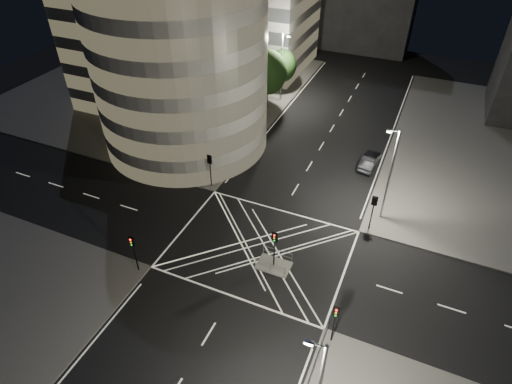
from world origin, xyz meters
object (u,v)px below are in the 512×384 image
at_px(street_lamp_left_near, 225,121).
at_px(street_lamp_right_far, 390,173).
at_px(traffic_signal_fl, 210,165).
at_px(street_lamp_left_far, 282,66).
at_px(traffic_signal_island, 275,243).
at_px(traffic_signal_fr, 373,207).
at_px(traffic_signal_nl, 133,247).
at_px(central_island, 274,266).
at_px(sedan, 370,161).
at_px(traffic_signal_nr, 335,317).

distance_m(street_lamp_left_near, street_lamp_right_far, 19.11).
bearing_deg(traffic_signal_fl, street_lamp_left_far, 91.57).
height_order(traffic_signal_island, street_lamp_left_far, street_lamp_left_far).
height_order(traffic_signal_fl, street_lamp_left_far, street_lamp_left_far).
distance_m(traffic_signal_fr, traffic_signal_island, 10.73).
bearing_deg(traffic_signal_island, traffic_signal_nl, -153.86).
height_order(street_lamp_left_near, street_lamp_right_far, same).
relative_size(central_island, street_lamp_right_far, 0.30).
bearing_deg(central_island, traffic_signal_island, 0.00).
distance_m(traffic_signal_nl, traffic_signal_fr, 22.24).
distance_m(central_island, street_lamp_left_near, 18.52).
bearing_deg(street_lamp_left_near, sedan, 20.06).
bearing_deg(traffic_signal_nl, traffic_signal_fl, 90.00).
height_order(traffic_signal_fl, traffic_signal_fr, same).
bearing_deg(sedan, central_island, 81.49).
relative_size(traffic_signal_fl, street_lamp_right_far, 0.40).
relative_size(traffic_signal_fl, traffic_signal_fr, 1.00).
bearing_deg(sedan, street_lamp_left_far, -32.81).
height_order(central_island, sedan, sedan).
bearing_deg(traffic_signal_nr, traffic_signal_island, 142.07).
height_order(traffic_signal_fl, street_lamp_left_near, street_lamp_left_near).
distance_m(traffic_signal_fl, street_lamp_left_near, 5.86).
relative_size(traffic_signal_nl, street_lamp_left_far, 0.40).
relative_size(traffic_signal_nl, traffic_signal_island, 1.00).
xyz_separation_m(central_island, street_lamp_right_far, (7.44, 10.50, 5.47)).
bearing_deg(traffic_signal_fr, central_island, -129.33).
distance_m(traffic_signal_fl, sedan, 18.97).
bearing_deg(traffic_signal_fr, street_lamp_left_near, 164.08).
relative_size(central_island, street_lamp_left_far, 0.30).
bearing_deg(central_island, street_lamp_left_near, 130.27).
bearing_deg(traffic_signal_fl, traffic_signal_nl, -90.00).
relative_size(traffic_signal_fr, street_lamp_left_far, 0.40).
relative_size(traffic_signal_island, street_lamp_left_near, 0.40).
relative_size(traffic_signal_island, street_lamp_right_far, 0.40).
xyz_separation_m(traffic_signal_fl, sedan, (15.30, 11.02, -2.13)).
xyz_separation_m(central_island, traffic_signal_island, (0.00, 0.00, 2.84)).
height_order(traffic_signal_fr, traffic_signal_nr, same).
height_order(traffic_signal_nr, traffic_signal_island, same).
distance_m(central_island, street_lamp_left_far, 33.95).
bearing_deg(street_lamp_left_far, central_island, -70.05).
distance_m(traffic_signal_nl, street_lamp_right_far, 24.27).
bearing_deg(traffic_signal_island, traffic_signal_fr, 50.67).
xyz_separation_m(traffic_signal_nr, street_lamp_left_far, (-18.24, 36.80, 2.63)).
distance_m(traffic_signal_fr, street_lamp_left_far, 29.63).
distance_m(central_island, traffic_signal_fr, 11.10).
height_order(traffic_signal_fr, traffic_signal_island, same).
relative_size(street_lamp_left_far, sedan, 2.11).
xyz_separation_m(traffic_signal_fr, traffic_signal_nr, (0.00, -13.60, 0.00)).
distance_m(traffic_signal_fr, traffic_signal_nr, 13.60).
xyz_separation_m(central_island, street_lamp_left_far, (-11.44, 31.50, 5.47)).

